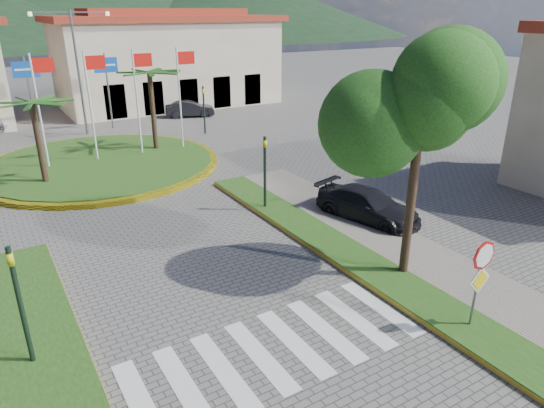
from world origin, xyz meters
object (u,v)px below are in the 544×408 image
roundabout_island (100,163)px  stop_sign (481,271)px  deciduous_tree (421,115)px  car_dark_b (190,109)px  car_side_right (368,205)px

roundabout_island → stop_sign: 20.69m
roundabout_island → deciduous_tree: 18.55m
stop_sign → car_dark_b: stop_sign is taller
roundabout_island → deciduous_tree: deciduous_tree is taller
deciduous_tree → car_dark_b: bearing=81.9°
stop_sign → deciduous_tree: size_ratio=0.39×
roundabout_island → car_dark_b: size_ratio=3.33×
roundabout_island → deciduous_tree: bearing=-72.1°
stop_sign → car_dark_b: 30.20m
car_dark_b → car_side_right: bearing=-165.5°
stop_sign → car_side_right: stop_sign is taller
roundabout_island → car_dark_b: 13.53m
roundabout_island → car_side_right: (7.50, -13.05, 0.47)m
car_dark_b → deciduous_tree: bearing=-169.0°
stop_sign → car_side_right: (2.60, 6.99, -1.15)m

